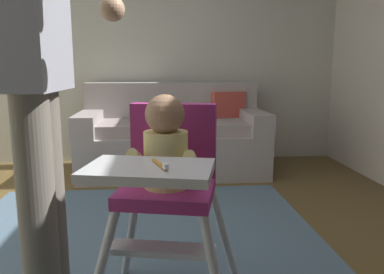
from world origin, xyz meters
The scene contains 4 objects.
wall_far centered at (0.00, 2.49, 1.33)m, with size 5.50×0.06×2.67m, color #BBBAAC.
couch centered at (0.55, 1.97, 0.33)m, with size 1.77×0.86×0.86m.
high_chair centered at (0.43, -0.30, 0.63)m, with size 0.72×0.81×0.93m.
adult_standing centered at (-0.05, -0.27, 0.96)m, with size 0.51×0.51×1.69m.
Camera 1 is at (0.40, -1.77, 1.02)m, focal length 36.18 mm.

